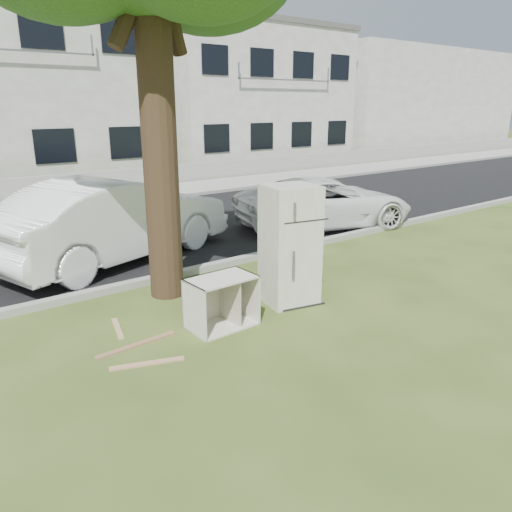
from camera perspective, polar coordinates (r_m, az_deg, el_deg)
ground at (r=7.24m, az=-0.48°, el=-7.78°), size 120.00×120.00×0.00m
road at (r=12.31m, az=-17.56°, el=1.94°), size 120.00×7.00×0.01m
kerb_near at (r=9.17m, az=-9.74°, el=-2.58°), size 120.00×0.18×0.12m
kerb_far at (r=15.62m, az=-22.14°, el=4.53°), size 120.00×0.18×0.12m
sidewalk at (r=17.00m, az=-23.51°, el=5.32°), size 120.00×2.80×0.01m
low_wall at (r=18.48m, az=-24.91°, el=7.07°), size 120.00×0.15×0.70m
townhouse_right at (r=27.79m, az=-2.56°, el=17.78°), size 10.20×8.16×6.84m
filler_right at (r=37.92m, az=15.37°, el=16.66°), size 16.00×9.00×6.40m
fridge at (r=7.76m, az=3.88°, el=1.25°), size 0.90×0.86×1.87m
cabinet at (r=7.04m, az=-3.95°, el=-5.30°), size 0.95×0.61×0.73m
plank_a at (r=6.82m, az=-13.49°, el=-9.82°), size 1.13×0.16×0.02m
plank_b at (r=6.34m, az=-12.32°, el=-11.91°), size 0.88×0.39×0.02m
plank_c at (r=7.35m, az=-15.53°, el=-7.98°), size 0.26×0.72×0.02m
car_center at (r=10.34m, az=-15.81°, el=4.05°), size 5.35×3.22×1.67m
car_right at (r=12.89m, az=7.86°, el=6.09°), size 4.95×3.23×1.27m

